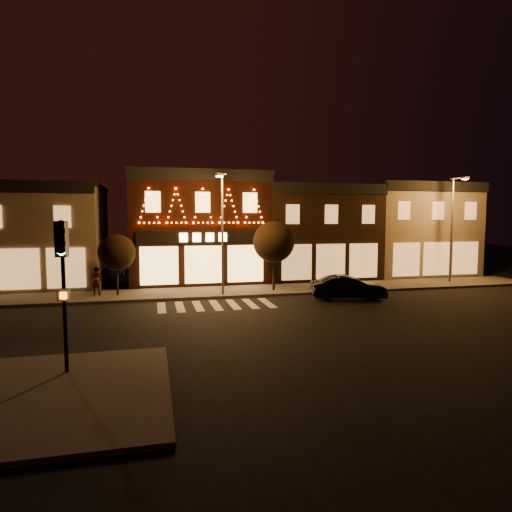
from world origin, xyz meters
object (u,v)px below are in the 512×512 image
object	(u,v)px
streetlamp_mid	(222,225)
dark_sedan	(348,288)
pedestrian	(96,281)
traffic_signal_near	(63,266)

from	to	relation	value
streetlamp_mid	dark_sedan	xyz separation A→B (m)	(7.26, -2.53, -3.77)
streetlamp_mid	dark_sedan	bearing A→B (deg)	-34.04
dark_sedan	pedestrian	world-z (taller)	pedestrian
dark_sedan	pedestrian	xyz separation A→B (m)	(-14.85, 4.15, 0.31)
traffic_signal_near	pedestrian	xyz separation A→B (m)	(-0.78, 14.08, -2.42)
streetlamp_mid	pedestrian	distance (m)	8.50
streetlamp_mid	pedestrian	size ratio (longest dim) A/B	4.18
streetlamp_mid	dark_sedan	distance (m)	8.56
pedestrian	traffic_signal_near	bearing A→B (deg)	73.62
traffic_signal_near	pedestrian	size ratio (longest dim) A/B	2.65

